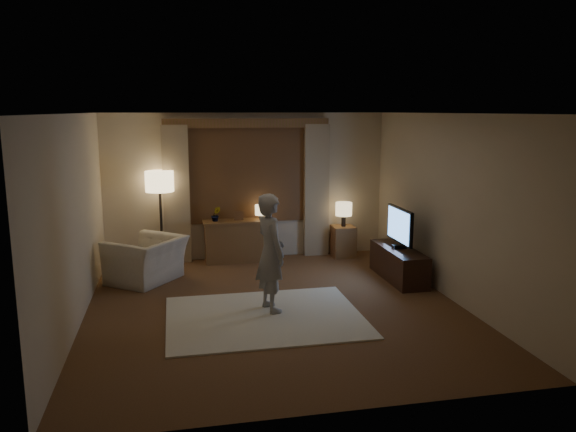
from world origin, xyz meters
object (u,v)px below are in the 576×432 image
object	(u,v)px
side_table	(343,241)
tv_stand	(399,264)
armchair	(146,260)
sideboard	(239,242)
person	(271,253)

from	to	relation	value
side_table	tv_stand	distance (m)	1.60
armchair	tv_stand	distance (m)	3.96
armchair	tv_stand	bearing A→B (deg)	117.25
sideboard	side_table	world-z (taller)	sideboard
sideboard	tv_stand	bearing A→B (deg)	-34.23
sideboard	side_table	bearing A→B (deg)	-1.50
sideboard	side_table	distance (m)	1.91
person	armchair	bearing A→B (deg)	30.34
tv_stand	person	bearing A→B (deg)	-155.61
armchair	side_table	world-z (taller)	armchair
sideboard	tv_stand	size ratio (longest dim) A/B	0.86
armchair	side_table	bearing A→B (deg)	141.10
side_table	tv_stand	world-z (taller)	side_table
armchair	person	world-z (taller)	person
sideboard	tv_stand	xyz separation A→B (m)	(2.34, -1.59, -0.10)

